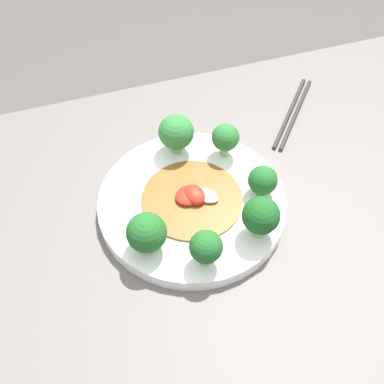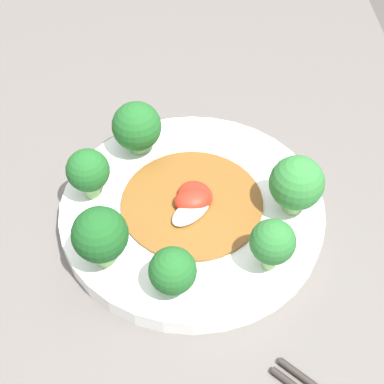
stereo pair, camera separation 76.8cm
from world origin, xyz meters
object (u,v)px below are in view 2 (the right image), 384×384
(broccoli_south, at_px, (296,184))
(broccoli_north, at_px, (89,168))
(broccoli_northwest, at_px, (100,235))
(broccoli_northeast, at_px, (137,127))
(broccoli_west, at_px, (173,271))
(broccoli_southwest, at_px, (273,243))
(stirfry_center, at_px, (192,202))
(plate, at_px, (192,210))

(broccoli_south, bearing_deg, broccoli_north, 82.79)
(broccoli_north, xyz_separation_m, broccoli_northwest, (-0.10, -0.02, 0.01))
(broccoli_northeast, xyz_separation_m, broccoli_west, (-0.20, -0.05, -0.01))
(broccoli_northeast, relative_size, broccoli_southwest, 1.09)
(broccoli_northwest, height_order, broccoli_west, broccoli_northwest)
(broccoli_southwest, bearing_deg, broccoli_northwest, 87.65)
(broccoli_northeast, relative_size, broccoli_northwest, 0.94)
(broccoli_south, bearing_deg, broccoli_northwest, 108.54)
(broccoli_northeast, relative_size, stirfry_center, 0.42)
(plate, xyz_separation_m, broccoli_northeast, (0.09, 0.07, 0.05))
(broccoli_south, distance_m, broccoli_north, 0.23)
(broccoli_north, bearing_deg, broccoli_south, -97.21)
(broccoli_northeast, bearing_deg, broccoli_southwest, -140.20)
(broccoli_southwest, xyz_separation_m, broccoli_northwest, (0.01, 0.17, 0.00))
(broccoli_south, bearing_deg, broccoli_southwest, 155.92)
(broccoli_south, distance_m, stirfry_center, 0.12)
(plate, distance_m, broccoli_southwest, 0.12)
(stirfry_center, bearing_deg, broccoli_south, -93.23)
(broccoli_northeast, distance_m, broccoli_northwest, 0.17)
(plate, xyz_separation_m, stirfry_center, (-0.00, -0.00, 0.02))
(plate, bearing_deg, broccoli_west, 169.86)
(stirfry_center, bearing_deg, broccoli_north, 79.01)
(broccoli_northwest, relative_size, broccoli_west, 1.33)
(broccoli_northeast, height_order, broccoli_southwest, broccoli_northeast)
(broccoli_west, bearing_deg, plate, -10.14)
(plate, bearing_deg, broccoli_northeast, 36.16)
(broccoli_northwest, xyz_separation_m, broccoli_west, (-0.03, -0.07, -0.01))
(broccoli_north, relative_size, stirfry_center, 0.39)
(broccoli_southwest, bearing_deg, broccoli_northeast, 39.80)
(broccoli_southwest, relative_size, broccoli_north, 0.99)
(stirfry_center, bearing_deg, plate, 14.47)
(plate, relative_size, broccoli_southwest, 4.79)
(broccoli_southwest, height_order, broccoli_west, broccoli_southwest)
(broccoli_south, height_order, broccoli_northeast, broccoli_south)
(broccoli_northwest, bearing_deg, broccoli_northeast, -8.89)
(plate, bearing_deg, broccoli_southwest, -136.68)
(broccoli_south, relative_size, broccoli_northeast, 1.06)
(broccoli_northeast, bearing_deg, broccoli_west, -167.13)
(broccoli_southwest, relative_size, broccoli_west, 1.15)
(plate, height_order, broccoli_west, broccoli_west)
(broccoli_northeast, height_order, broccoli_west, broccoli_northeast)
(plate, xyz_separation_m, broccoli_north, (0.02, 0.11, 0.05))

